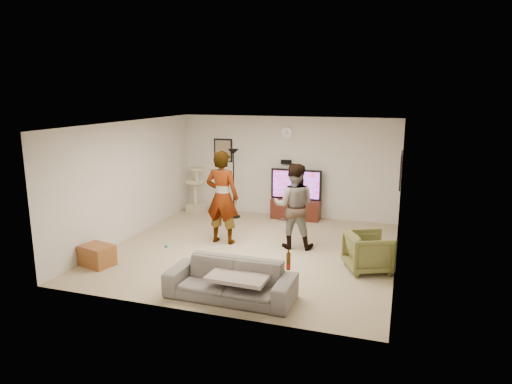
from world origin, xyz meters
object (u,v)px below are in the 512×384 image
(tv_stand, at_px, (296,209))
(side_table, at_px, (97,255))
(person_right, at_px, (294,206))
(sofa, at_px, (230,280))
(tv, at_px, (296,184))
(floor_lamp, at_px, (234,184))
(beer_bottle, at_px, (288,261))
(cat_tree, at_px, (195,190))
(person_left, at_px, (222,197))
(armchair, at_px, (368,252))

(tv_stand, xyz_separation_m, side_table, (-2.71, -4.17, -0.06))
(person_right, bearing_deg, sofa, 74.71)
(tv, relative_size, floor_lamp, 0.73)
(floor_lamp, distance_m, side_table, 4.06)
(tv, height_order, sofa, tv)
(tv, distance_m, side_table, 5.02)
(beer_bottle, distance_m, side_table, 3.76)
(cat_tree, distance_m, person_left, 2.68)
(tv_stand, height_order, floor_lamp, floor_lamp)
(tv_stand, relative_size, beer_bottle, 4.79)
(cat_tree, bearing_deg, person_left, -52.26)
(armchair, bearing_deg, person_left, 53.54)
(floor_lamp, bearing_deg, sofa, -69.83)
(person_left, xyz_separation_m, side_table, (-1.68, -1.92, -0.78))
(tv, bearing_deg, beer_bottle, -78.14)
(cat_tree, height_order, side_table, cat_tree)
(armchair, relative_size, side_table, 1.32)
(floor_lamp, relative_size, person_right, 0.99)
(floor_lamp, xyz_separation_m, cat_tree, (-1.15, 0.19, -0.26))
(cat_tree, height_order, beer_bottle, cat_tree)
(person_left, bearing_deg, beer_bottle, 132.05)
(person_right, xyz_separation_m, sofa, (-0.37, -2.58, -0.57))
(tv_stand, bearing_deg, armchair, -55.52)
(tv, height_order, side_table, tv)
(cat_tree, relative_size, beer_bottle, 4.75)
(person_left, xyz_separation_m, beer_bottle, (2.01, -2.41, -0.27))
(person_left, relative_size, side_table, 3.41)
(person_left, bearing_deg, floor_lamp, -73.76)
(armchair, distance_m, side_table, 4.87)
(person_right, height_order, armchair, person_right)
(sofa, height_order, side_table, sofa)
(person_left, bearing_deg, person_right, -171.29)
(beer_bottle, relative_size, armchair, 0.33)
(tv, distance_m, beer_bottle, 4.77)
(armchair, bearing_deg, tv_stand, 9.92)
(cat_tree, bearing_deg, armchair, -30.49)
(cat_tree, height_order, person_right, person_right)
(beer_bottle, height_order, armchair, beer_bottle)
(tv_stand, relative_size, floor_lamp, 0.70)
(beer_bottle, xyz_separation_m, armchair, (1.01, 1.77, -0.36))
(tv_stand, distance_m, sofa, 4.66)
(armchair, bearing_deg, cat_tree, 34.94)
(floor_lamp, height_order, side_table, floor_lamp)
(person_left, height_order, beer_bottle, person_left)
(person_right, distance_m, sofa, 2.67)
(person_left, distance_m, side_table, 2.66)
(tv_stand, relative_size, tv, 0.96)
(tv, relative_size, person_right, 0.73)
(sofa, relative_size, side_table, 3.45)
(tv, xyz_separation_m, person_left, (-1.03, -2.25, 0.10))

